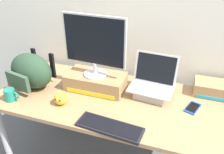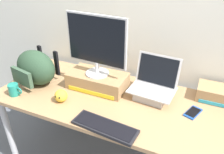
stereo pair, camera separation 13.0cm
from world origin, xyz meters
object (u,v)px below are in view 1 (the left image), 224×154
open_laptop (152,88)px  messenger_backpack (31,71)px  toner_box_cyan (216,89)px  toner_box_yellow (96,81)px  plush_toy (61,98)px  desktop_monitor (94,45)px  external_keyboard (110,127)px  cell_phone (193,108)px  coffee_mug (10,95)px

open_laptop → messenger_backpack: 0.94m
messenger_backpack → toner_box_cyan: messenger_backpack is taller
toner_box_yellow → plush_toy: 0.32m
toner_box_yellow → desktop_monitor: size_ratio=0.94×
external_keyboard → toner_box_cyan: 0.88m
toner_box_yellow → messenger_backpack: size_ratio=1.12×
desktop_monitor → cell_phone: desktop_monitor is taller
external_keyboard → plush_toy: bearing=167.6°
cell_phone → messenger_backpack: bearing=-155.2°
coffee_mug → cell_phone: 1.30m
open_laptop → coffee_mug: (-0.96, -0.40, -0.02)m
external_keyboard → toner_box_cyan: bearing=48.7°
messenger_backpack → open_laptop: bearing=23.4°
cell_phone → plush_toy: plush_toy is taller
open_laptop → toner_box_cyan: 0.49m
messenger_backpack → plush_toy: 0.37m
open_laptop → toner_box_cyan: (0.46, 0.16, -0.01)m
messenger_backpack → plush_toy: messenger_backpack is taller
messenger_backpack → plush_toy: bearing=-10.8°
coffee_mug → cell_phone: coffee_mug is taller
desktop_monitor → coffee_mug: bearing=-142.7°
cell_phone → toner_box_cyan: bearing=76.6°
open_laptop → coffee_mug: size_ratio=2.84×
messenger_backpack → desktop_monitor: bearing=27.6°
desktop_monitor → open_laptop: (0.43, 0.05, -0.31)m
desktop_monitor → toner_box_cyan: size_ratio=1.51×
toner_box_yellow → open_laptop: 0.43m
messenger_backpack → coffee_mug: messenger_backpack is taller
desktop_monitor → cell_phone: 0.82m
coffee_mug → toner_box_cyan: 1.52m
coffee_mug → toner_box_yellow: bearing=33.7°
toner_box_yellow → desktop_monitor: desktop_monitor is taller
messenger_backpack → external_keyboard: bearing=-7.8°
toner_box_yellow → desktop_monitor: bearing=-95.1°
open_laptop → toner_box_cyan: size_ratio=1.06×
open_laptop → toner_box_cyan: open_laptop is taller
external_keyboard → plush_toy: size_ratio=4.54×
toner_box_yellow → coffee_mug: (-0.53, -0.35, -0.02)m
toner_box_yellow → toner_box_cyan: bearing=12.9°
messenger_backpack → toner_box_cyan: bearing=26.0°
desktop_monitor → coffee_mug: size_ratio=4.06×
coffee_mug → cell_phone: size_ratio=0.74×
open_laptop → messenger_backpack: size_ratio=0.83×
external_keyboard → toner_box_cyan: size_ratio=1.33×
external_keyboard → cell_phone: external_keyboard is taller
toner_box_yellow → open_laptop: bearing=6.1°
open_laptop → cell_phone: open_laptop is taller
toner_box_yellow → external_keyboard: (0.26, -0.40, -0.05)m
coffee_mug → toner_box_cyan: toner_box_cyan is taller
coffee_mug → plush_toy: plush_toy is taller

